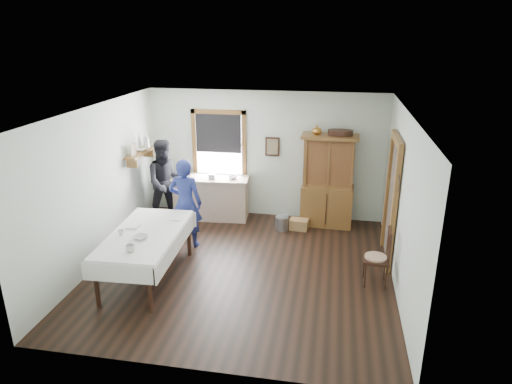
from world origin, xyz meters
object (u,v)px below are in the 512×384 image
china_hutch (328,181)px  woman_blue (186,206)px  dining_table (147,256)px  figure_dark (167,185)px  pail (282,223)px  spindle_chair (376,257)px  work_counter (211,198)px  wicker_basket (299,224)px

china_hutch → woman_blue: china_hutch is taller
dining_table → figure_dark: bearing=102.1°
figure_dark → china_hutch: bearing=-23.5°
china_hutch → figure_dark: (-3.28, -0.45, -0.13)m
woman_blue → figure_dark: (-0.73, 0.98, 0.04)m
china_hutch → pail: china_hutch is taller
dining_table → spindle_chair: size_ratio=2.14×
spindle_chair → woman_blue: (-3.40, 0.82, 0.30)m
work_counter → dining_table: bearing=-101.5°
china_hutch → dining_table: (-2.80, -2.72, -0.54)m
dining_table → pail: bearing=50.0°
wicker_basket → woman_blue: (-2.02, -1.08, 0.68)m
pail → wicker_basket: size_ratio=0.79×
dining_table → pail: (1.92, 2.29, -0.27)m
work_counter → pail: bearing=-17.8°
pail → wicker_basket: 0.36m
wicker_basket → figure_dark: figure_dark is taller
dining_table → figure_dark: size_ratio=1.25×
work_counter → figure_dark: figure_dark is taller
china_hutch → wicker_basket: size_ratio=5.23×
spindle_chair → wicker_basket: spindle_chair is taller
work_counter → china_hutch: size_ratio=0.84×
work_counter → woman_blue: bearing=-98.3°
wicker_basket → figure_dark: (-2.75, -0.11, 0.72)m
spindle_chair → woman_blue: size_ratio=0.61×
pail → spindle_chair: bearing=-46.3°
wicker_basket → pail: bearing=-165.0°
woman_blue → china_hutch: bearing=-150.7°
pail → wicker_basket: bearing=15.0°
dining_table → woman_blue: (0.24, 1.30, 0.37)m
work_counter → pail: size_ratio=5.56×
china_hutch → spindle_chair: bearing=-67.2°
work_counter → woman_blue: 1.42m
pail → figure_dark: figure_dark is taller
dining_table → wicker_basket: dining_table is taller
pail → figure_dark: 2.50m
pail → wicker_basket: (0.34, 0.09, -0.04)m
spindle_chair → pail: spindle_chair is taller
china_hutch → figure_dark: 3.32m
dining_table → spindle_chair: 3.68m
woman_blue → figure_dark: size_ratio=0.95×
china_hutch → pail: 1.27m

